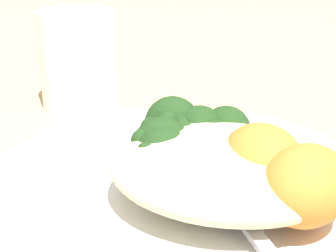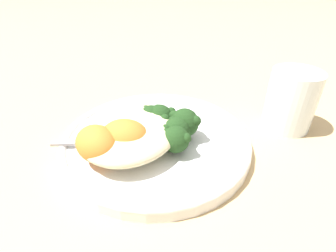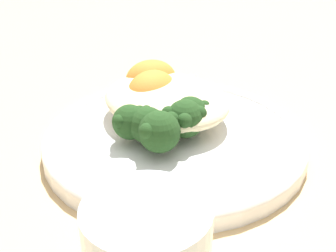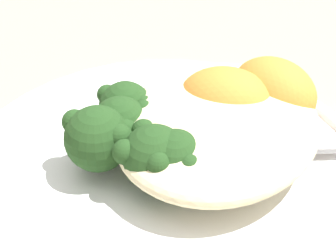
{
  "view_description": "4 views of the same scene",
  "coord_description": "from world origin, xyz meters",
  "px_view_note": "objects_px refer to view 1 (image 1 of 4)",
  "views": [
    {
      "loc": [
        -0.05,
        0.34,
        0.2
      ],
      "look_at": [
        0.03,
        -0.01,
        0.05
      ],
      "focal_mm": 60.0,
      "sensor_mm": 36.0,
      "label": 1
    },
    {
      "loc": [
        -0.27,
        -0.15,
        0.25
      ],
      "look_at": [
        0.03,
        -0.02,
        0.04
      ],
      "focal_mm": 28.0,
      "sensor_mm": 36.0,
      "label": 2
    },
    {
      "loc": [
        0.32,
        -0.32,
        0.27
      ],
      "look_at": [
        0.03,
        -0.02,
        0.04
      ],
      "focal_mm": 50.0,
      "sensor_mm": 36.0,
      "label": 3
    },
    {
      "loc": [
        0.26,
        0.13,
        0.26
      ],
      "look_at": [
        0.01,
        0.0,
        0.05
      ],
      "focal_mm": 60.0,
      "sensor_mm": 36.0,
      "label": 4
    }
  ],
  "objects_px": {
    "quinoa_mound": "(228,168)",
    "sweet_potato_chunk_1": "(305,185)",
    "plate": "(184,186)",
    "sweet_potato_chunk_0": "(261,162)",
    "spoon": "(244,218)",
    "broccoli_stalk_3": "(169,147)",
    "broccoli_stalk_4": "(174,158)",
    "broccoli_stalk_5": "(188,171)",
    "broccoli_stalk_1": "(207,140)",
    "water_glass": "(79,60)",
    "broccoli_stalk_0": "(228,138)",
    "broccoli_stalk_2": "(178,129)"
  },
  "relations": [
    {
      "from": "quinoa_mound",
      "to": "broccoli_stalk_4",
      "type": "height_order",
      "value": "broccoli_stalk_4"
    },
    {
      "from": "broccoli_stalk_2",
      "to": "spoon",
      "type": "distance_m",
      "value": 0.11
    },
    {
      "from": "broccoli_stalk_0",
      "to": "broccoli_stalk_4",
      "type": "distance_m",
      "value": 0.06
    },
    {
      "from": "broccoli_stalk_0",
      "to": "broccoli_stalk_2",
      "type": "relative_size",
      "value": 1.08
    },
    {
      "from": "plate",
      "to": "sweet_potato_chunk_0",
      "type": "distance_m",
      "value": 0.07
    },
    {
      "from": "quinoa_mound",
      "to": "broccoli_stalk_0",
      "type": "bearing_deg",
      "value": -82.54
    },
    {
      "from": "plate",
      "to": "sweet_potato_chunk_1",
      "type": "xyz_separation_m",
      "value": [
        -0.08,
        0.05,
        0.03
      ]
    },
    {
      "from": "broccoli_stalk_2",
      "to": "broccoli_stalk_4",
      "type": "height_order",
      "value": "broccoli_stalk_2"
    },
    {
      "from": "quinoa_mound",
      "to": "sweet_potato_chunk_1",
      "type": "relative_size",
      "value": 2.41
    },
    {
      "from": "broccoli_stalk_2",
      "to": "broccoli_stalk_3",
      "type": "bearing_deg",
      "value": 133.46
    },
    {
      "from": "broccoli_stalk_1",
      "to": "broccoli_stalk_4",
      "type": "distance_m",
      "value": 0.04
    },
    {
      "from": "broccoli_stalk_2",
      "to": "broccoli_stalk_4",
      "type": "xyz_separation_m",
      "value": [
        -0.01,
        0.05,
        -0.0
      ]
    },
    {
      "from": "sweet_potato_chunk_0",
      "to": "spoon",
      "type": "xyz_separation_m",
      "value": [
        0.01,
        0.04,
        -0.02
      ]
    },
    {
      "from": "broccoli_stalk_4",
      "to": "broccoli_stalk_5",
      "type": "height_order",
      "value": "broccoli_stalk_4"
    },
    {
      "from": "plate",
      "to": "broccoli_stalk_4",
      "type": "relative_size",
      "value": 3.55
    },
    {
      "from": "plate",
      "to": "quinoa_mound",
      "type": "distance_m",
      "value": 0.05
    },
    {
      "from": "quinoa_mound",
      "to": "broccoli_stalk_1",
      "type": "xyz_separation_m",
      "value": [
        0.02,
        -0.05,
        -0.0
      ]
    },
    {
      "from": "broccoli_stalk_1",
      "to": "broccoli_stalk_3",
      "type": "bearing_deg",
      "value": 99.52
    },
    {
      "from": "broccoli_stalk_4",
      "to": "sweet_potato_chunk_0",
      "type": "xyz_separation_m",
      "value": [
        -0.06,
        0.01,
        0.01
      ]
    },
    {
      "from": "spoon",
      "to": "quinoa_mound",
      "type": "bearing_deg",
      "value": 174.61
    },
    {
      "from": "broccoli_stalk_2",
      "to": "water_glass",
      "type": "distance_m",
      "value": 0.2
    },
    {
      "from": "sweet_potato_chunk_0",
      "to": "spoon",
      "type": "distance_m",
      "value": 0.04
    },
    {
      "from": "sweet_potato_chunk_0",
      "to": "quinoa_mound",
      "type": "bearing_deg",
      "value": 9.53
    },
    {
      "from": "broccoli_stalk_1",
      "to": "sweet_potato_chunk_0",
      "type": "xyz_separation_m",
      "value": [
        -0.04,
        0.04,
        0.01
      ]
    },
    {
      "from": "sweet_potato_chunk_0",
      "to": "broccoli_stalk_3",
      "type": "bearing_deg",
      "value": -16.32
    },
    {
      "from": "broccoli_stalk_4",
      "to": "sweet_potato_chunk_1",
      "type": "xyz_separation_m",
      "value": [
        -0.09,
        0.03,
        0.01
      ]
    },
    {
      "from": "broccoli_stalk_3",
      "to": "water_glass",
      "type": "bearing_deg",
      "value": -39.74
    },
    {
      "from": "plate",
      "to": "broccoli_stalk_2",
      "type": "height_order",
      "value": "broccoli_stalk_2"
    },
    {
      "from": "broccoli_stalk_3",
      "to": "broccoli_stalk_4",
      "type": "bearing_deg",
      "value": 127.99
    },
    {
      "from": "broccoli_stalk_1",
      "to": "broccoli_stalk_5",
      "type": "relative_size",
      "value": 1.15
    },
    {
      "from": "quinoa_mound",
      "to": "broccoli_stalk_2",
      "type": "relative_size",
      "value": 1.68
    },
    {
      "from": "broccoli_stalk_4",
      "to": "water_glass",
      "type": "distance_m",
      "value": 0.24
    },
    {
      "from": "broccoli_stalk_4",
      "to": "broccoli_stalk_1",
      "type": "bearing_deg",
      "value": -115.83
    },
    {
      "from": "quinoa_mound",
      "to": "broccoli_stalk_1",
      "type": "relative_size",
      "value": 1.61
    },
    {
      "from": "sweet_potato_chunk_1",
      "to": "sweet_potato_chunk_0",
      "type": "bearing_deg",
      "value": -42.12
    },
    {
      "from": "broccoli_stalk_0",
      "to": "water_glass",
      "type": "bearing_deg",
      "value": 32.98
    },
    {
      "from": "broccoli_stalk_1",
      "to": "broccoli_stalk_4",
      "type": "height_order",
      "value": "same"
    },
    {
      "from": "sweet_potato_chunk_1",
      "to": "water_glass",
      "type": "distance_m",
      "value": 0.32
    },
    {
      "from": "sweet_potato_chunk_1",
      "to": "water_glass",
      "type": "relative_size",
      "value": 0.64
    },
    {
      "from": "plate",
      "to": "broccoli_stalk_3",
      "type": "height_order",
      "value": "broccoli_stalk_3"
    },
    {
      "from": "broccoli_stalk_3",
      "to": "spoon",
      "type": "bearing_deg",
      "value": 149.01
    },
    {
      "from": "sweet_potato_chunk_1",
      "to": "broccoli_stalk_1",
      "type": "bearing_deg",
      "value": -44.69
    },
    {
      "from": "broccoli_stalk_4",
      "to": "water_glass",
      "type": "bearing_deg",
      "value": -55.48
    },
    {
      "from": "quinoa_mound",
      "to": "water_glass",
      "type": "xyz_separation_m",
      "value": [
        0.18,
        -0.2,
        0.01
      ]
    },
    {
      "from": "plate",
      "to": "sweet_potato_chunk_0",
      "type": "xyz_separation_m",
      "value": [
        -0.05,
        0.02,
        0.03
      ]
    },
    {
      "from": "broccoli_stalk_5",
      "to": "spoon",
      "type": "xyz_separation_m",
      "value": [
        -0.04,
        0.03,
        -0.01
      ]
    },
    {
      "from": "broccoli_stalk_1",
      "to": "spoon",
      "type": "bearing_deg",
      "value": 166.12
    },
    {
      "from": "plate",
      "to": "water_glass",
      "type": "xyz_separation_m",
      "value": [
        0.15,
        -0.17,
        0.04
      ]
    },
    {
      "from": "plate",
      "to": "broccoli_stalk_1",
      "type": "height_order",
      "value": "broccoli_stalk_1"
    },
    {
      "from": "plate",
      "to": "spoon",
      "type": "xyz_separation_m",
      "value": [
        -0.05,
        0.06,
        0.01
      ]
    }
  ]
}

